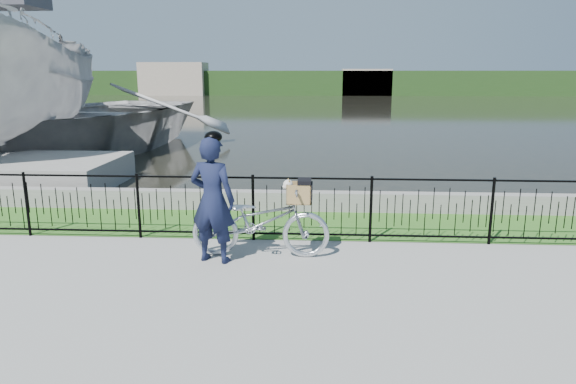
# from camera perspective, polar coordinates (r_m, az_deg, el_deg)

# --- Properties ---
(ground) EXTENTS (120.00, 120.00, 0.00)m
(ground) POSITION_cam_1_polar(r_m,az_deg,el_deg) (7.39, 2.43, -9.39)
(ground) COLOR gray
(ground) RESTS_ON ground
(grass_strip) EXTENTS (60.00, 2.00, 0.01)m
(grass_strip) POSITION_cam_1_polar(r_m,az_deg,el_deg) (9.84, 2.68, -3.55)
(grass_strip) COLOR #356B21
(grass_strip) RESTS_ON ground
(water) EXTENTS (120.00, 120.00, 0.00)m
(water) POSITION_cam_1_polar(r_m,az_deg,el_deg) (39.93, 3.24, 9.10)
(water) COLOR black
(water) RESTS_ON ground
(quay_wall) EXTENTS (60.00, 0.30, 0.40)m
(quay_wall) POSITION_cam_1_polar(r_m,az_deg,el_deg) (10.76, 2.76, -1.02)
(quay_wall) COLOR gray
(quay_wall) RESTS_ON ground
(fence) EXTENTS (14.00, 0.06, 1.15)m
(fence) POSITION_cam_1_polar(r_m,az_deg,el_deg) (8.73, 2.64, -1.85)
(fence) COLOR black
(fence) RESTS_ON ground
(far_treeline) EXTENTS (120.00, 6.00, 3.00)m
(far_treeline) POSITION_cam_1_polar(r_m,az_deg,el_deg) (66.84, 3.33, 12.02)
(far_treeline) COLOR #234219
(far_treeline) RESTS_ON ground
(far_building_left) EXTENTS (8.00, 4.00, 4.00)m
(far_building_left) POSITION_cam_1_polar(r_m,az_deg,el_deg) (67.31, -12.54, 12.17)
(far_building_left) COLOR #A89987
(far_building_left) RESTS_ON ground
(far_building_right) EXTENTS (6.00, 3.00, 3.20)m
(far_building_right) POSITION_cam_1_polar(r_m,az_deg,el_deg) (65.61, 8.70, 11.96)
(far_building_right) COLOR #A89987
(far_building_right) RESTS_ON ground
(bicycle_rig) EXTENTS (2.16, 0.75, 1.26)m
(bicycle_rig) POSITION_cam_1_polar(r_m,az_deg,el_deg) (8.02, -3.02, -3.21)
(bicycle_rig) COLOR silver
(bicycle_rig) RESTS_ON ground
(cyclist) EXTENTS (0.79, 0.62, 2.00)m
(cyclist) POSITION_cam_1_polar(r_m,az_deg,el_deg) (7.77, -8.39, -0.74)
(cyclist) COLOR #121833
(cyclist) RESTS_ON ground
(boat_near) EXTENTS (7.00, 12.30, 6.28)m
(boat_near) POSITION_cam_1_polar(r_m,az_deg,el_deg) (18.05, -28.23, 10.01)
(boat_near) COLOR #AEAEAE
(boat_near) RESTS_ON water
(boat_far) EXTENTS (10.39, 13.20, 2.48)m
(boat_far) POSITION_cam_1_polar(r_m,az_deg,el_deg) (19.95, -22.01, 7.64)
(boat_far) COLOR #AEAEAE
(boat_far) RESTS_ON water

